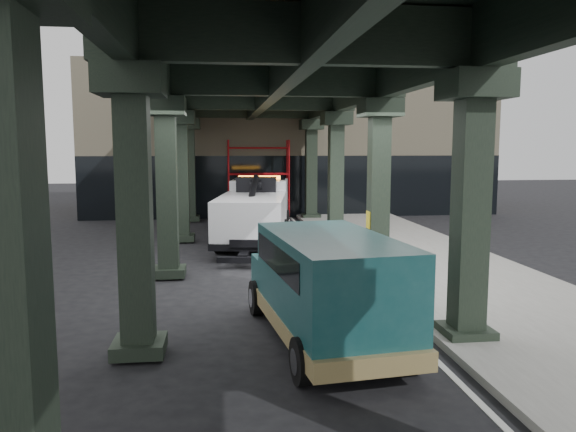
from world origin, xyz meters
TOP-DOWN VIEW (x-y plane):
  - ground at (0.00, 0.00)m, footprint 90.00×90.00m
  - sidewalk at (4.50, 2.00)m, footprint 5.00×40.00m
  - lane_stripe at (1.70, 2.00)m, footprint 0.12×38.00m
  - viaduct at (-0.40, 2.00)m, footprint 7.40×32.00m
  - building at (2.00, 20.00)m, footprint 22.00×10.00m
  - scaffolding at (0.00, 14.64)m, footprint 3.08×0.88m
  - tow_truck at (-0.60, 7.49)m, footprint 3.34×8.20m
  - towed_van at (-0.04, -3.79)m, footprint 2.58×5.34m

SIDE VIEW (x-z plane):
  - ground at x=0.00m, z-range 0.00..0.00m
  - lane_stripe at x=1.70m, z-range 0.00..0.01m
  - sidewalk at x=4.50m, z-range 0.00..0.15m
  - towed_van at x=-0.04m, z-range 0.08..2.17m
  - tow_truck at x=-0.60m, z-range -0.03..2.58m
  - scaffolding at x=0.00m, z-range 0.11..4.11m
  - building at x=2.00m, z-range 0.00..8.00m
  - viaduct at x=-0.40m, z-range 2.26..8.66m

